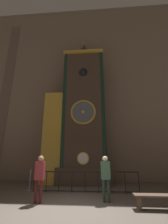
{
  "coord_description": "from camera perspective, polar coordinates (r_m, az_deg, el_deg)",
  "views": [
    {
      "loc": [
        0.9,
        -5.33,
        1.66
      ],
      "look_at": [
        0.12,
        4.79,
        4.66
      ],
      "focal_mm": 24.0,
      "sensor_mm": 36.0,
      "label": 1
    }
  ],
  "objects": [
    {
      "name": "railing_fence",
      "position": [
        7.96,
        0.36,
        -24.64
      ],
      "size": [
        5.12,
        0.05,
        0.95
      ],
      "color": "black",
      "rests_on": "ground_plane"
    },
    {
      "name": "visitor_far",
      "position": [
        6.39,
        8.22,
        -22.18
      ],
      "size": [
        0.37,
        0.27,
        1.67
      ],
      "rotation": [
        0.0,
        0.0,
        0.14
      ],
      "color": "#213427",
      "rests_on": "ground_plane"
    },
    {
      "name": "cathedral_back_wall",
      "position": [
        12.84,
        -0.54,
        11.47
      ],
      "size": [
        24.0,
        0.32,
        15.38
      ],
      "color": "#7A6656",
      "rests_on": "ground_plane"
    },
    {
      "name": "visitor_near",
      "position": [
        6.42,
        -16.5,
        -21.59
      ],
      "size": [
        0.35,
        0.23,
        1.68
      ],
      "rotation": [
        0.0,
        0.0,
        -0.04
      ],
      "color": "#461518",
      "rests_on": "ground_plane"
    },
    {
      "name": "clock_tower",
      "position": [
        10.53,
        -2.1,
        -1.39
      ],
      "size": [
        4.4,
        1.76,
        10.58
      ],
      "color": "#423328",
      "rests_on": "ground_plane"
    },
    {
      "name": "stanchion_post",
      "position": [
        8.94,
        -20.03,
        -24.17
      ],
      "size": [
        0.28,
        0.28,
        1.01
      ],
      "color": "gray",
      "rests_on": "ground_plane"
    },
    {
      "name": "visitor_bench",
      "position": [
        6.17,
        26.08,
        -27.51
      ],
      "size": [
        1.5,
        0.4,
        0.44
      ],
      "color": "brown",
      "rests_on": "ground_plane"
    },
    {
      "name": "ground_plane",
      "position": [
        5.66,
        -5.96,
        -33.46
      ],
      "size": [
        28.0,
        28.0,
        0.0
      ],
      "primitive_type": "plane",
      "color": "brown"
    }
  ]
}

